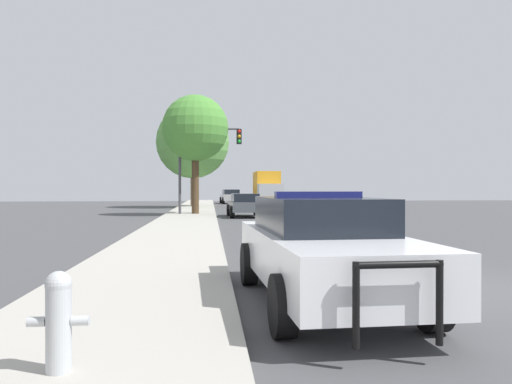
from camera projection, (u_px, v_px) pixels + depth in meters
ground_plane at (449, 288)px, 8.27m from camera, size 110.00×110.00×0.00m
sidewalk_left at (136, 290)px, 7.80m from camera, size 3.00×110.00×0.13m
police_car at (322, 247)px, 7.24m from camera, size 2.17×5.18×1.62m
fire_hydrant at (59, 318)px, 4.16m from camera, size 0.50×0.22×0.85m
traffic_light at (205, 152)px, 29.62m from camera, size 3.75×0.35×5.21m
car_background_distant at (231, 196)px, 52.51m from camera, size 2.28×4.44×1.49m
car_background_midblock at (245, 204)px, 28.53m from camera, size 1.97×4.11×1.34m
box_truck at (267, 187)px, 49.26m from camera, size 2.57×7.42×3.26m
tree_sidewalk_mid at (195, 129)px, 29.66m from camera, size 3.94×3.94×7.07m
tree_sidewalk_far at (193, 142)px, 41.41m from camera, size 6.05×6.05×8.38m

